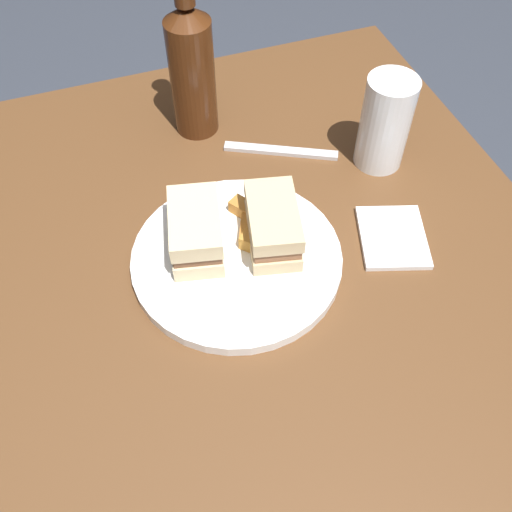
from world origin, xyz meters
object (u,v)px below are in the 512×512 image
object	(u,v)px
sandwich_half_left	(273,225)
cider_bottle	(191,66)
pint_glass	(384,128)
plate	(237,259)
fork	(281,151)
sandwich_half_right	(196,231)
napkin	(393,237)

from	to	relation	value
sandwich_half_left	cider_bottle	bearing A→B (deg)	5.56
sandwich_half_left	pint_glass	distance (m)	0.24
plate	cider_bottle	world-z (taller)	cider_bottle
fork	plate	bearing A→B (deg)	-99.18
sandwich_half_left	sandwich_half_right	distance (m)	0.10
sandwich_half_left	napkin	xyz separation A→B (m)	(-0.04, -0.16, -0.04)
plate	sandwich_half_left	xyz separation A→B (m)	(0.01, -0.05, 0.04)
pint_glass	fork	size ratio (longest dim) A/B	0.81
sandwich_half_left	cider_bottle	xyz separation A→B (m)	(0.28, 0.03, 0.07)
sandwich_half_right	cider_bottle	distance (m)	0.27
fork	sandwich_half_right	bearing A→B (deg)	-112.57
sandwich_half_left	pint_glass	xyz separation A→B (m)	(0.11, -0.22, 0.02)
cider_bottle	napkin	distance (m)	0.39
cider_bottle	napkin	xyz separation A→B (m)	(-0.32, -0.19, -0.11)
pint_glass	cider_bottle	xyz separation A→B (m)	(0.17, 0.24, 0.05)
fork	cider_bottle	bearing A→B (deg)	162.72
plate	fork	xyz separation A→B (m)	(0.18, -0.13, -0.00)
sandwich_half_right	fork	size ratio (longest dim) A/B	0.68
pint_glass	napkin	bearing A→B (deg)	160.99
plate	napkin	distance (m)	0.22
sandwich_half_left	plate	bearing A→B (deg)	98.59
sandwich_half_right	pint_glass	size ratio (longest dim) A/B	0.84
sandwich_half_left	cider_bottle	size ratio (longest dim) A/B	0.43
napkin	plate	bearing A→B (deg)	81.40
sandwich_half_right	fork	world-z (taller)	sandwich_half_right
pint_glass	sandwich_half_right	bearing A→B (deg)	105.51
sandwich_half_left	napkin	size ratio (longest dim) A/B	1.15
sandwich_half_right	napkin	xyz separation A→B (m)	(-0.06, -0.26, -0.05)
cider_bottle	napkin	world-z (taller)	cider_bottle
sandwich_half_left	pint_glass	size ratio (longest dim) A/B	0.87
sandwich_half_right	fork	bearing A→B (deg)	-49.44
sandwich_half_left	sandwich_half_right	world-z (taller)	sandwich_half_right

